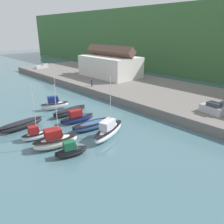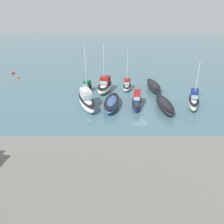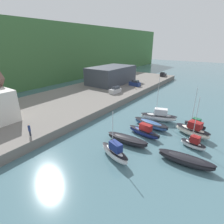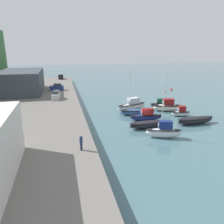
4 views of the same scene
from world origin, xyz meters
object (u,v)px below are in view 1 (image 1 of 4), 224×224
at_px(moored_boat_1, 70,111).
at_px(person_on_quay, 92,82).
at_px(moored_boat_0, 55,105).
at_px(moored_boat_8, 71,151).
at_px(moored_boat_3, 93,125).
at_px(moored_boat_4, 108,131).
at_px(moored_boat_6, 35,134).
at_px(moored_boat_2, 77,118).
at_px(parked_car_1, 212,108).
at_px(moored_boat_7, 55,141).
at_px(moored_boat_5, 21,125).
at_px(pickup_truck_1, 43,66).

relative_size(moored_boat_1, person_on_quay, 3.74).
bearing_deg(moored_boat_0, moored_boat_8, -5.45).
bearing_deg(moored_boat_3, person_on_quay, 149.81).
bearing_deg(moored_boat_4, moored_boat_6, -147.43).
xyz_separation_m(moored_boat_0, moored_boat_1, (4.93, 0.72, -0.39)).
height_order(moored_boat_2, parked_car_1, parked_car_1).
bearing_deg(moored_boat_7, person_on_quay, 144.60).
height_order(moored_boat_7, parked_car_1, moored_boat_7).
distance_m(moored_boat_7, moored_boat_8, 3.60).
bearing_deg(moored_boat_4, moored_boat_3, 159.56).
bearing_deg(moored_boat_6, moored_boat_3, 80.88).
bearing_deg(moored_boat_5, moored_boat_1, 86.49).
relative_size(moored_boat_6, pickup_truck_1, 1.85).
distance_m(moored_boat_3, moored_boat_7, 8.22).
height_order(moored_boat_8, person_on_quay, person_on_quay).
xyz_separation_m(moored_boat_1, moored_boat_5, (0.04, -10.04, 0.02)).
distance_m(moored_boat_8, person_on_quay, 32.45).
relative_size(moored_boat_2, moored_boat_3, 0.84).
height_order(moored_boat_0, moored_boat_8, moored_boat_0).
distance_m(moored_boat_0, moored_boat_2, 9.30).
bearing_deg(moored_boat_2, moored_boat_4, 10.12).
bearing_deg(moored_boat_6, moored_boat_7, 23.59).
relative_size(moored_boat_0, moored_boat_6, 0.85).
bearing_deg(moored_boat_7, moored_boat_0, 164.26).
relative_size(moored_boat_0, person_on_quay, 3.62).
xyz_separation_m(moored_boat_3, moored_boat_5, (-8.49, -9.29, 0.03)).
bearing_deg(moored_boat_8, moored_boat_4, 111.45).
bearing_deg(person_on_quay, parked_car_1, 6.52).
bearing_deg(moored_boat_1, moored_boat_0, -175.18).
height_order(moored_boat_0, moored_boat_1, moored_boat_0).
bearing_deg(moored_boat_3, pickup_truck_1, 169.09).
height_order(moored_boat_1, moored_boat_5, moored_boat_5).
bearing_deg(moored_boat_7, moored_boat_3, 112.57).
distance_m(moored_boat_0, moored_boat_6, 13.88).
distance_m(moored_boat_0, moored_boat_4, 17.64).
xyz_separation_m(moored_boat_8, person_on_quay, (-23.60, 22.19, 2.07)).
bearing_deg(moored_boat_0, parked_car_1, 51.95).
bearing_deg(moored_boat_6, moored_boat_2, 106.52).
distance_m(moored_boat_4, moored_boat_5, 15.64).
bearing_deg(moored_boat_6, moored_boat_1, 128.11).
relative_size(moored_boat_2, moored_boat_4, 0.70).
distance_m(moored_boat_2, moored_boat_7, 9.41).
relative_size(moored_boat_8, pickup_truck_1, 0.97).
xyz_separation_m(moored_boat_0, moored_boat_8, (18.41, -7.80, -0.31)).
xyz_separation_m(moored_boat_3, moored_boat_6, (-3.12, -9.22, 0.13)).
bearing_deg(person_on_quay, moored_boat_3, -37.70).
relative_size(moored_boat_0, moored_boat_3, 0.94).
xyz_separation_m(moored_boat_2, moored_boat_8, (9.13, -7.28, -0.10)).
relative_size(moored_boat_1, moored_boat_4, 0.80).
height_order(moored_boat_4, pickup_truck_1, moored_boat_4).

